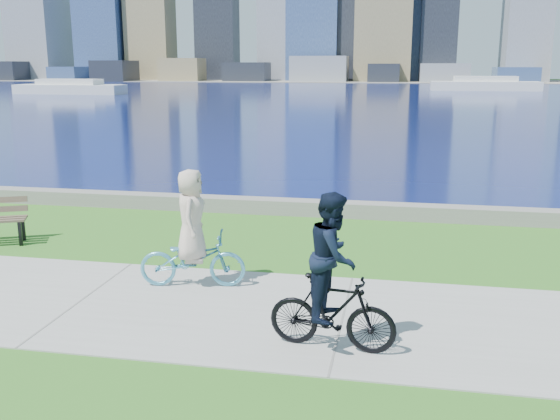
{
  "coord_description": "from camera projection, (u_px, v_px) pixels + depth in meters",
  "views": [
    {
      "loc": [
        4.7,
        -8.3,
        3.55
      ],
      "look_at": [
        2.72,
        1.95,
        1.1
      ],
      "focal_mm": 40.0,
      "sensor_mm": 36.0,
      "label": 1
    }
  ],
  "objects": [
    {
      "name": "ground",
      "position": [
        83.0,
        300.0,
        9.62
      ],
      "size": [
        320.0,
        320.0,
        0.0
      ],
      "primitive_type": "plane",
      "color": "#29631A",
      "rests_on": "ground"
    },
    {
      "name": "bay_water",
      "position": [
        365.0,
        93.0,
        78.44
      ],
      "size": [
        320.0,
        131.0,
        0.01
      ],
      "primitive_type": "cube",
      "color": "#0C164D",
      "rests_on": "ground"
    },
    {
      "name": "cyclist_woman",
      "position": [
        192.0,
        244.0,
        10.02
      ],
      "size": [
        0.88,
        1.79,
        1.93
      ],
      "rotation": [
        0.0,
        0.0,
        1.74
      ],
      "color": "#50A2C2",
      "rests_on": "ground"
    },
    {
      "name": "seawall",
      "position": [
        205.0,
        203.0,
        15.5
      ],
      "size": [
        90.0,
        0.5,
        0.35
      ],
      "primitive_type": "cube",
      "color": "slate",
      "rests_on": "ground"
    },
    {
      "name": "far_shore",
      "position": [
        381.0,
        81.0,
        133.86
      ],
      "size": [
        320.0,
        30.0,
        0.12
      ],
      "primitive_type": "cube",
      "color": "gray",
      "rests_on": "ground"
    },
    {
      "name": "ferry_far",
      "position": [
        485.0,
        85.0,
        85.84
      ],
      "size": [
        14.48,
        4.14,
        1.97
      ],
      "color": "silver",
      "rests_on": "ground"
    },
    {
      "name": "ferry_near",
      "position": [
        70.0,
        88.0,
        76.01
      ],
      "size": [
        13.3,
        3.8,
        1.81
      ],
      "color": "silver",
      "rests_on": "ground"
    },
    {
      "name": "concrete_path",
      "position": [
        83.0,
        299.0,
        9.61
      ],
      "size": [
        80.0,
        3.5,
        0.02
      ],
      "primitive_type": "cube",
      "color": "#969691",
      "rests_on": "ground"
    },
    {
      "name": "cyclist_man",
      "position": [
        333.0,
        285.0,
        7.74
      ],
      "size": [
        0.68,
        1.66,
        2.03
      ],
      "rotation": [
        0.0,
        0.0,
        1.46
      ],
      "color": "black",
      "rests_on": "ground"
    }
  ]
}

